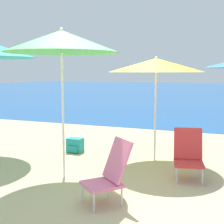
{
  "coord_description": "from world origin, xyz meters",
  "views": [
    {
      "loc": [
        1.92,
        -4.33,
        1.71
      ],
      "look_at": [
        -0.09,
        0.79,
        1.0
      ],
      "focal_mm": 50.0,
      "sensor_mm": 36.0,
      "label": 1
    }
  ],
  "objects_px": {
    "beach_chair_pink": "(110,171)",
    "backpack_teal": "(75,145)",
    "beach_chair_red": "(188,153)",
    "beach_umbrella_yellow": "(156,65)",
    "beach_umbrella_green": "(62,42)"
  },
  "relations": [
    {
      "from": "beach_umbrella_yellow",
      "to": "backpack_teal",
      "type": "relative_size",
      "value": 6.13
    },
    {
      "from": "beach_chair_pink",
      "to": "backpack_teal",
      "type": "height_order",
      "value": "beach_chair_pink"
    },
    {
      "from": "beach_umbrella_green",
      "to": "beach_chair_pink",
      "type": "height_order",
      "value": "beach_umbrella_green"
    },
    {
      "from": "beach_umbrella_green",
      "to": "backpack_teal",
      "type": "distance_m",
      "value": 2.59
    },
    {
      "from": "beach_chair_red",
      "to": "beach_umbrella_yellow",
      "type": "bearing_deg",
      "value": 119.49
    },
    {
      "from": "beach_umbrella_yellow",
      "to": "backpack_teal",
      "type": "bearing_deg",
      "value": -178.55
    },
    {
      "from": "beach_chair_red",
      "to": "backpack_teal",
      "type": "xyz_separation_m",
      "value": [
        -2.48,
        0.8,
        -0.26
      ]
    },
    {
      "from": "beach_umbrella_yellow",
      "to": "beach_chair_red",
      "type": "height_order",
      "value": "beach_umbrella_yellow"
    },
    {
      "from": "beach_umbrella_yellow",
      "to": "beach_chair_red",
      "type": "relative_size",
      "value": 2.51
    },
    {
      "from": "beach_umbrella_green",
      "to": "beach_chair_red",
      "type": "height_order",
      "value": "beach_umbrella_green"
    },
    {
      "from": "beach_umbrella_green",
      "to": "backpack_teal",
      "type": "bearing_deg",
      "value": 111.92
    },
    {
      "from": "beach_umbrella_yellow",
      "to": "beach_umbrella_green",
      "type": "bearing_deg",
      "value": -126.11
    },
    {
      "from": "beach_umbrella_green",
      "to": "beach_chair_red",
      "type": "xyz_separation_m",
      "value": [
        1.88,
        0.7,
        -1.76
      ]
    },
    {
      "from": "backpack_teal",
      "to": "beach_chair_red",
      "type": "bearing_deg",
      "value": -17.86
    },
    {
      "from": "beach_umbrella_yellow",
      "to": "beach_chair_red",
      "type": "bearing_deg",
      "value": -48.19
    }
  ]
}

